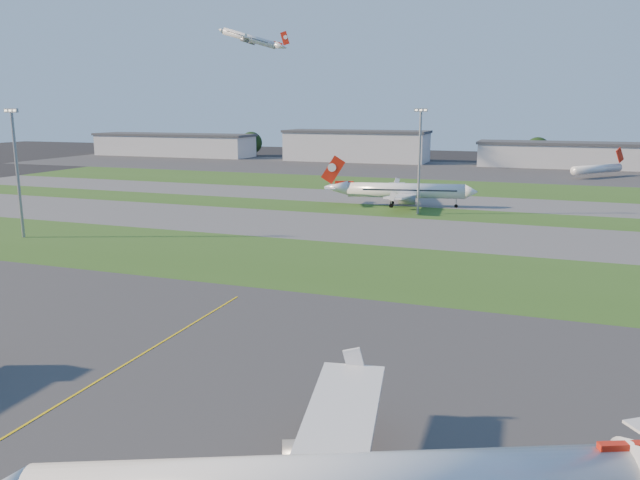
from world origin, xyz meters
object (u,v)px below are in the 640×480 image
at_px(airliner_taxiing, 404,191).
at_px(light_mast_centre, 420,154).
at_px(mini_jet_near, 597,169).
at_px(light_mast_west, 17,165).

height_order(airliner_taxiing, light_mast_centre, light_mast_centre).
height_order(mini_jet_near, light_mast_centre, light_mast_centre).
bearing_deg(airliner_taxiing, light_mast_centre, 107.53).
relative_size(mini_jet_near, light_mast_west, 0.89).
xyz_separation_m(airliner_taxiing, light_mast_centre, (5.88, -10.78, 10.61)).
distance_m(mini_jet_near, light_mast_centre, 117.04).
relative_size(light_mast_west, light_mast_centre, 1.00).
xyz_separation_m(mini_jet_near, light_mast_west, (-117.71, -162.25, 11.53)).
distance_m(airliner_taxiing, light_mast_centre, 16.23).
bearing_deg(light_mast_centre, mini_jet_near, 65.82).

